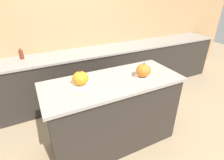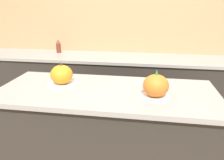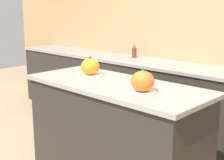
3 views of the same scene
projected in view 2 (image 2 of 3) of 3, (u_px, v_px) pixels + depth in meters
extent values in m
cube|color=tan|center=(126.00, 27.00, 2.99)|extent=(8.00, 0.06, 2.50)
cube|color=#2D2823|center=(106.00, 145.00, 1.80)|extent=(1.58, 0.63, 0.91)
cube|color=gray|center=(106.00, 92.00, 1.64)|extent=(1.64, 0.69, 0.03)
cube|color=#2D2823|center=(123.00, 91.00, 2.95)|extent=(6.00, 0.56, 0.87)
cube|color=gray|center=(123.00, 58.00, 2.80)|extent=(6.00, 0.60, 0.03)
cylinder|color=white|center=(62.00, 84.00, 1.75)|extent=(0.24, 0.24, 0.01)
ellipsoid|color=orange|center=(62.00, 74.00, 1.72)|extent=(0.17, 0.17, 0.15)
cone|color=#4C2D14|center=(61.00, 64.00, 1.69)|extent=(0.03, 0.03, 0.04)
cylinder|color=white|center=(155.00, 97.00, 1.51)|extent=(0.21, 0.21, 0.01)
ellipsoid|color=orange|center=(156.00, 86.00, 1.48)|extent=(0.18, 0.18, 0.15)
cone|color=#38702D|center=(157.00, 72.00, 1.45)|extent=(0.03, 0.03, 0.04)
cylinder|color=maroon|center=(59.00, 48.00, 3.03)|extent=(0.06, 0.06, 0.13)
cone|color=maroon|center=(58.00, 41.00, 3.00)|extent=(0.06, 0.06, 0.06)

